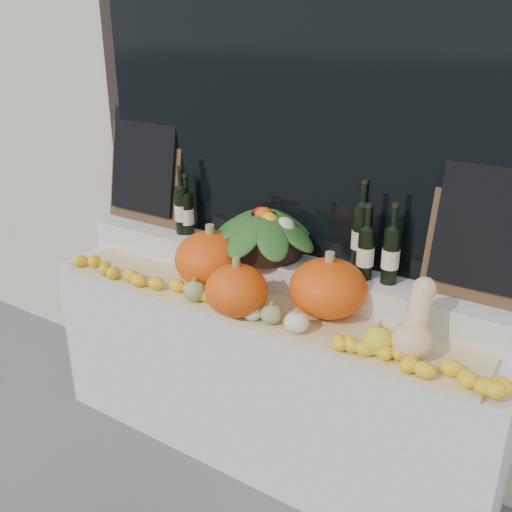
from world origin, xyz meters
TOP-DOWN VIEW (x-y plane):
  - display_sill at (0.00, 1.52)m, footprint 2.30×0.55m
  - rear_tier at (0.00, 1.68)m, footprint 2.30×0.25m
  - straw_bedding at (0.00, 1.40)m, footprint 2.10×0.32m
  - pumpkin_left at (-0.27, 1.47)m, footprint 0.43×0.43m
  - pumpkin_right at (0.34, 1.50)m, footprint 0.44×0.44m
  - pumpkin_center at (0.01, 1.29)m, footprint 0.33×0.33m
  - butternut_squash at (0.76, 1.38)m, footprint 0.16×0.22m
  - decorative_gourds at (0.15, 1.30)m, footprint 0.98×0.14m
  - lemon_heap at (0.00, 1.29)m, footprint 2.20×0.16m
  - produce_bowl at (-0.09, 1.66)m, footprint 0.57×0.57m
  - wine_bottle_far_left at (-0.61, 1.67)m, footprint 0.08×0.08m
  - wine_bottle_near_left at (-0.59, 1.68)m, footprint 0.08×0.08m
  - wine_bottle_tall at (0.37, 1.75)m, footprint 0.08×0.08m
  - wine_bottle_near_right at (0.43, 1.66)m, footprint 0.08×0.08m
  - wine_bottle_far_right at (0.54, 1.67)m, footprint 0.08×0.08m
  - chalkboard_left at (-0.92, 1.74)m, footprint 0.50×0.14m
  - chalkboard_right at (0.92, 1.74)m, footprint 0.50×0.14m

SIDE VIEW (x-z plane):
  - display_sill at x=0.00m, z-range 0.00..0.88m
  - straw_bedding at x=0.00m, z-range 0.88..0.90m
  - lemon_heap at x=0.00m, z-range 0.91..0.97m
  - rear_tier at x=0.00m, z-range 0.88..1.04m
  - decorative_gourds at x=0.15m, z-range 0.88..1.04m
  - pumpkin_center at x=0.01m, z-range 0.91..1.13m
  - butternut_squash at x=0.76m, z-range 0.88..1.17m
  - pumpkin_right at x=0.34m, z-range 0.91..1.16m
  - pumpkin_left at x=-0.27m, z-range 0.91..1.17m
  - wine_bottle_near_left at x=-0.59m, z-range 0.99..1.31m
  - produce_bowl at x=-0.09m, z-range 1.04..1.28m
  - wine_bottle_near_right at x=0.43m, z-range 0.99..1.33m
  - wine_bottle_far_right at x=0.54m, z-range 0.99..1.35m
  - wine_bottle_far_left at x=-0.61m, z-range 0.99..1.35m
  - wine_bottle_tall at x=0.37m, z-range 0.99..1.40m
  - chalkboard_left at x=-0.92m, z-range 1.05..1.67m
  - chalkboard_right at x=0.92m, z-range 1.05..1.67m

